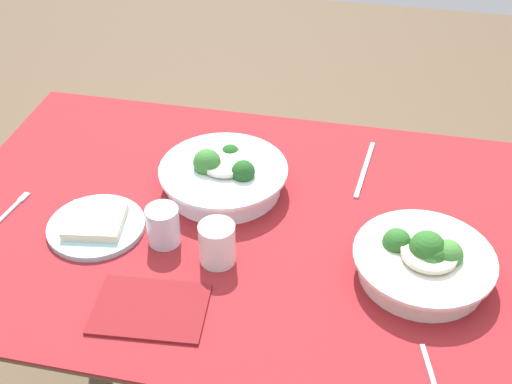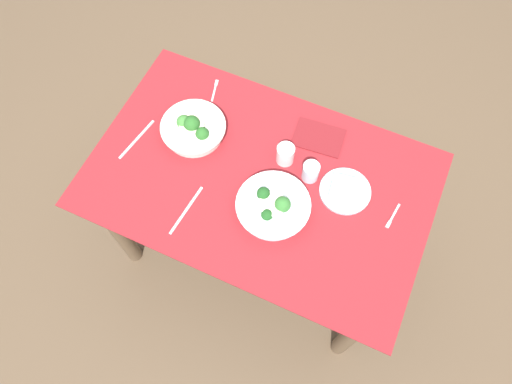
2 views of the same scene
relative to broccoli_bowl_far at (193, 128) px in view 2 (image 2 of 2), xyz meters
The scene contains 12 objects.
ground_plane 0.84m from the broccoli_bowl_far, 14.03° to the right, with size 6.00×6.00×0.00m, color brown.
dining_table 0.37m from the broccoli_bowl_far, 14.03° to the right, with size 1.30×0.82×0.73m.
broccoli_bowl_far is the anchor object (origin of this frame).
broccoli_bowl_near 0.46m from the broccoli_bowl_far, 23.09° to the right, with size 0.27×0.27×0.10m.
bread_side_plate 0.64m from the broccoli_bowl_far, ahead, with size 0.19×0.19×0.03m.
water_glass_center 0.38m from the broccoli_bowl_far, ahead, with size 0.07×0.07×0.08m, color silver.
water_glass_side 0.49m from the broccoli_bowl_far, ahead, with size 0.06×0.06×0.08m, color silver.
fork_by_far_bowl 0.23m from the broccoli_bowl_far, 95.05° to the left, with size 0.04×0.11×0.00m.
fork_by_near_bowl 0.83m from the broccoli_bowl_far, ahead, with size 0.03×0.11×0.00m.
table_knife_left 0.34m from the broccoli_bowl_far, 67.48° to the right, with size 0.22×0.01×0.00m, color #B7B7BC.
table_knife_right 0.23m from the broccoli_bowl_far, 148.02° to the right, with size 0.21×0.01×0.00m, color #B7B7BC.
napkin_folded_upper 0.50m from the broccoli_bowl_far, 21.76° to the left, with size 0.20×0.14×0.01m, color maroon.
Camera 2 is at (0.33, -0.76, 2.35)m, focal length 33.51 mm.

